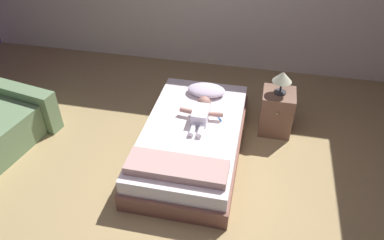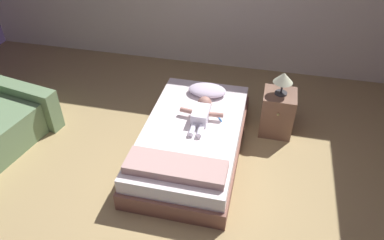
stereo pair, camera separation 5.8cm
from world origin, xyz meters
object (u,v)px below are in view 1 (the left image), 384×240
(lamp, at_px, (283,78))
(baby, at_px, (201,112))
(pillow, at_px, (206,90))
(toothbrush, at_px, (219,118))
(bed, at_px, (192,140))
(nightstand, at_px, (277,112))

(lamp, bearing_deg, baby, -153.41)
(pillow, distance_m, toothbrush, 0.56)
(bed, xyz_separation_m, nightstand, (0.97, 0.65, 0.10))
(bed, height_order, baby, baby)
(baby, height_order, lamp, lamp)
(bed, bearing_deg, nightstand, 34.04)
(nightstand, bearing_deg, bed, -145.96)
(baby, xyz_separation_m, nightstand, (0.89, 0.45, -0.18))
(toothbrush, bearing_deg, lamp, 32.25)
(nightstand, relative_size, lamp, 1.95)
(pillow, height_order, toothbrush, pillow)
(baby, distance_m, nightstand, 1.02)
(baby, height_order, nightstand, nightstand)
(baby, relative_size, nightstand, 1.12)
(nightstand, distance_m, lamp, 0.50)
(toothbrush, xyz_separation_m, nightstand, (0.68, 0.43, -0.11))
(bed, xyz_separation_m, baby, (0.07, 0.20, 0.28))
(pillow, xyz_separation_m, nightstand, (0.93, -0.07, -0.16))
(bed, bearing_deg, lamp, 34.04)
(toothbrush, height_order, nightstand, nightstand)
(bed, distance_m, baby, 0.35)
(bed, relative_size, lamp, 7.07)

